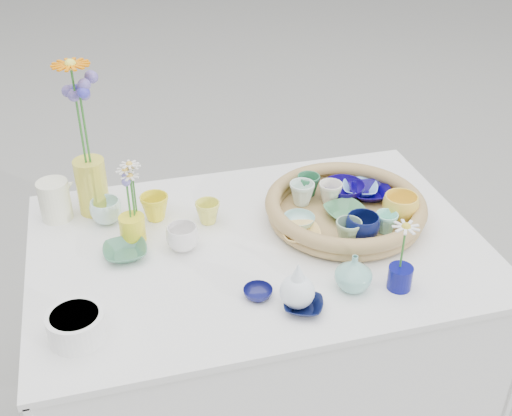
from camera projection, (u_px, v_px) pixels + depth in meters
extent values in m
imported|color=#130565|center=(344.00, 190.00, 1.98)|extent=(0.16, 0.16, 0.04)
imported|color=#080052|center=(371.00, 193.00, 1.98)|extent=(0.14, 0.14, 0.03)
imported|color=yellow|center=(400.00, 208.00, 1.85)|extent=(0.14, 0.14, 0.08)
imported|color=#478959|center=(345.00, 212.00, 1.88)|extent=(0.13, 0.13, 0.03)
imported|color=#8DBA94|center=(348.00, 232.00, 1.76)|extent=(0.09, 0.09, 0.07)
imported|color=#A7E0DB|center=(299.00, 221.00, 1.84)|extent=(0.12, 0.12, 0.03)
imported|color=silver|center=(302.00, 193.00, 1.93)|extent=(0.09, 0.09, 0.07)
imported|color=white|center=(330.00, 193.00, 1.94)|extent=(0.10, 0.10, 0.07)
imported|color=#7DBAFA|center=(360.00, 189.00, 2.00)|extent=(0.14, 0.14, 0.03)
imported|color=#0B1244|center=(362.00, 228.00, 1.77)|extent=(0.12, 0.12, 0.08)
imported|color=#FFCE6D|center=(301.00, 234.00, 1.79)|extent=(0.12, 0.12, 0.03)
imported|color=#8FEAD1|center=(386.00, 223.00, 1.81)|extent=(0.07, 0.07, 0.06)
imported|color=#2C704A|center=(308.00, 185.00, 1.98)|extent=(0.07, 0.07, 0.07)
imported|color=yellow|center=(155.00, 207.00, 1.89)|extent=(0.10, 0.10, 0.08)
imported|color=#DFDD52|center=(208.00, 212.00, 1.88)|extent=(0.08, 0.08, 0.07)
imported|color=#3D7456|center=(125.00, 252.00, 1.75)|extent=(0.12, 0.12, 0.03)
imported|color=white|center=(183.00, 238.00, 1.77)|extent=(0.11, 0.11, 0.07)
imported|color=#10124F|center=(258.00, 293.00, 1.60)|extent=(0.09, 0.09, 0.02)
imported|color=silver|center=(106.00, 211.00, 1.88)|extent=(0.11, 0.11, 0.07)
imported|color=#0A1134|center=(303.00, 306.00, 1.56)|extent=(0.13, 0.13, 0.02)
imported|color=#79BCAE|center=(354.00, 272.00, 1.61)|extent=(0.12, 0.12, 0.10)
cylinder|color=#090B65|center=(400.00, 277.00, 1.62)|extent=(0.07, 0.07, 0.06)
cylinder|color=gold|center=(92.00, 186.00, 1.90)|extent=(0.12, 0.12, 0.17)
cylinder|color=yellow|center=(133.00, 229.00, 1.80)|extent=(0.09, 0.09, 0.08)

